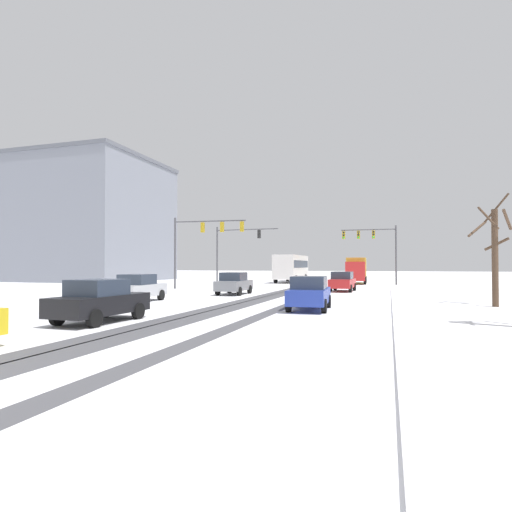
% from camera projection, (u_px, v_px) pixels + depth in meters
% --- Properties ---
extents(wheel_track_left_lane, '(1.18, 37.53, 0.01)m').
position_uv_depth(wheel_track_left_lane, '(244.00, 305.00, 23.12)').
color(wheel_track_left_lane, '#4C4C51').
rests_on(wheel_track_left_lane, ground).
extents(wheel_track_right_lane, '(0.90, 37.53, 0.01)m').
position_uv_depth(wheel_track_right_lane, '(227.00, 304.00, 23.40)').
color(wheel_track_right_lane, '#4C4C51').
rests_on(wheel_track_right_lane, ground).
extents(wheel_track_center, '(0.73, 37.53, 0.01)m').
position_uv_depth(wheel_track_center, '(286.00, 306.00, 22.42)').
color(wheel_track_center, '#4C4C51').
rests_on(wheel_track_center, ground).
extents(sidewalk_kerb_right, '(4.00, 37.53, 0.12)m').
position_uv_depth(sidewalk_kerb_right, '(440.00, 313.00, 18.61)').
color(sidewalk_kerb_right, white).
rests_on(sidewalk_kerb_right, ground).
extents(traffic_signal_far_left, '(7.36, 0.59, 6.50)m').
position_uv_depth(traffic_signal_far_left, '(234.00, 244.00, 47.81)').
color(traffic_signal_far_left, '#47474C').
rests_on(traffic_signal_far_left, ground).
extents(traffic_signal_near_left, '(6.75, 0.79, 6.50)m').
position_uv_depth(traffic_signal_near_left, '(203.00, 236.00, 38.40)').
color(traffic_signal_near_left, '#47474C').
rests_on(traffic_signal_near_left, ground).
extents(traffic_signal_far_right, '(6.00, 0.42, 6.50)m').
position_uv_depth(traffic_signal_far_right, '(373.00, 241.00, 47.23)').
color(traffic_signal_far_right, '#47474C').
rests_on(traffic_signal_far_right, ground).
extents(car_red_lead, '(1.97, 4.17, 1.62)m').
position_uv_depth(car_red_lead, '(342.00, 281.00, 34.95)').
color(car_red_lead, red).
rests_on(car_red_lead, ground).
extents(car_grey_second, '(1.93, 4.15, 1.62)m').
position_uv_depth(car_grey_second, '(234.00, 283.00, 31.30)').
color(car_grey_second, slate).
rests_on(car_grey_second, ground).
extents(car_silver_third, '(2.01, 4.19, 1.62)m').
position_uv_depth(car_silver_third, '(138.00, 288.00, 25.12)').
color(car_silver_third, '#B7BABF').
rests_on(car_silver_third, ground).
extents(car_blue_fourth, '(2.02, 4.19, 1.62)m').
position_uv_depth(car_blue_fourth, '(309.00, 293.00, 20.53)').
color(car_blue_fourth, '#233899').
rests_on(car_blue_fourth, ground).
extents(car_black_fifth, '(1.95, 4.16, 1.62)m').
position_uv_depth(car_black_fifth, '(100.00, 301.00, 16.11)').
color(car_black_fifth, black).
rests_on(car_black_fifth, ground).
extents(bus_oncoming, '(2.89, 11.06, 3.38)m').
position_uv_depth(bus_oncoming, '(292.00, 266.00, 54.15)').
color(bus_oncoming, silver).
rests_on(bus_oncoming, ground).
extents(box_truck_delivery, '(2.51, 7.48, 3.02)m').
position_uv_depth(box_truck_delivery, '(356.00, 270.00, 50.04)').
color(box_truck_delivery, red).
rests_on(box_truck_delivery, ground).
extents(bare_tree_sidewalk_mid, '(2.21, 2.19, 5.94)m').
position_uv_depth(bare_tree_sidewalk_mid, '(495.00, 251.00, 22.16)').
color(bare_tree_sidewalk_mid, '#4C3828').
rests_on(bare_tree_sidewalk_mid, ground).
extents(office_building_far_left_block, '(28.54, 17.93, 16.90)m').
position_uv_depth(office_building_far_left_block, '(61.00, 222.00, 61.99)').
color(office_building_far_left_block, gray).
rests_on(office_building_far_left_block, ground).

